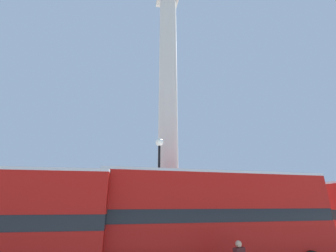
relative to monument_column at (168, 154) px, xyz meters
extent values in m
plane|color=#ADA89E|center=(0.00, 0.00, -6.63)|extent=(200.00, 200.00, 0.00)
cube|color=beige|center=(0.00, 0.00, -6.09)|extent=(6.14, 6.14, 1.07)
cube|color=beige|center=(0.00, 0.00, -5.02)|extent=(4.42, 4.42, 1.07)
cube|color=beige|center=(0.00, 0.00, -3.96)|extent=(2.70, 2.70, 1.07)
cylinder|color=beige|center=(0.00, 0.00, 6.09)|extent=(1.57, 1.57, 19.02)
cube|color=#B7140F|center=(1.20, -5.69, -5.27)|extent=(11.11, 2.61, 1.72)
cube|color=black|center=(1.20, -5.69, -4.13)|extent=(11.11, 2.57, 0.55)
cube|color=#B7140F|center=(1.20, -5.69, -3.07)|extent=(11.11, 2.61, 1.57)
cube|color=silver|center=(1.20, -5.69, -2.22)|extent=(11.11, 2.61, 0.12)
cylinder|color=black|center=(5.05, -4.42, -6.13)|extent=(1.01, 0.32, 1.00)
cube|color=beige|center=(10.84, 4.95, -5.42)|extent=(3.79, 3.15, 2.41)
ellipsoid|color=brown|center=(10.84, 4.95, -2.61)|extent=(2.52, 1.65, 1.06)
cone|color=brown|center=(11.91, 5.26, -2.14)|extent=(1.14, 0.84, 1.11)
cylinder|color=brown|center=(10.84, 4.95, -1.64)|extent=(0.36, 0.36, 0.90)
sphere|color=brown|center=(10.84, 4.95, -1.05)|extent=(0.28, 0.28, 0.28)
cylinder|color=brown|center=(11.48, 5.43, -3.68)|extent=(0.20, 0.20, 1.08)
cylinder|color=brown|center=(11.64, 4.88, -3.68)|extent=(0.20, 0.20, 1.08)
cylinder|color=brown|center=(10.05, 5.02, -3.68)|extent=(0.20, 0.20, 1.08)
cylinder|color=brown|center=(10.21, 4.47, -3.68)|extent=(0.20, 0.20, 1.08)
cylinder|color=black|center=(-1.37, -4.04, -3.54)|extent=(0.14, 0.14, 6.18)
sphere|color=white|center=(-1.37, -4.04, -0.22)|extent=(0.46, 0.46, 0.46)
sphere|color=tan|center=(0.78, -8.43, -5.00)|extent=(0.23, 0.23, 0.23)
camera|label=1|loc=(-3.53, -16.62, -3.66)|focal=24.00mm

